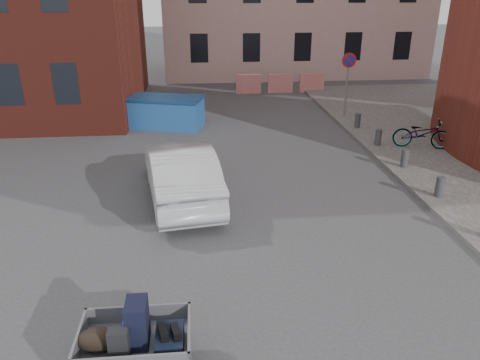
{
  "coord_description": "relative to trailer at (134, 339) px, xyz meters",
  "views": [
    {
      "loc": [
        -0.34,
        -9.53,
        5.3
      ],
      "look_at": [
        0.64,
        0.49,
        1.1
      ],
      "focal_mm": 35.0,
      "sensor_mm": 36.0,
      "label": 1
    }
  ],
  "objects": [
    {
      "name": "no_parking_sign",
      "position": [
        7.34,
        13.58,
        1.41
      ],
      "size": [
        0.6,
        0.09,
        2.65
      ],
      "color": "gray",
      "rests_on": "sidewalk"
    },
    {
      "name": "barriers",
      "position": [
        5.54,
        19.1,
        -0.11
      ],
      "size": [
        4.7,
        0.18,
        1.0
      ],
      "color": "red",
      "rests_on": "ground"
    },
    {
      "name": "ground",
      "position": [
        1.34,
        4.1,
        -0.61
      ],
      "size": [
        120.0,
        120.0,
        0.0
      ],
      "primitive_type": "plane",
      "color": "#38383A",
      "rests_on": "ground"
    },
    {
      "name": "silver_car",
      "position": [
        0.55,
        6.1,
        0.16
      ],
      "size": [
        2.31,
        4.83,
        1.53
      ],
      "primitive_type": "imported",
      "rotation": [
        0.0,
        0.0,
        3.29
      ],
      "color": "#A8ABB0",
      "rests_on": "ground"
    },
    {
      "name": "bollards",
      "position": [
        7.34,
        7.5,
        -0.21
      ],
      "size": [
        0.22,
        9.02,
        0.55
      ],
      "color": "#3A3A3D",
      "rests_on": "sidewalk"
    },
    {
      "name": "dumpster",
      "position": [
        -0.17,
        13.11,
        0.0
      ],
      "size": [
        3.2,
        2.24,
        1.21
      ],
      "rotation": [
        0.0,
        0.0,
        -0.28
      ],
      "color": "#1F5296",
      "rests_on": "ground"
    },
    {
      "name": "trailer",
      "position": [
        0.0,
        0.0,
        0.0
      ],
      "size": [
        1.6,
        1.8,
        1.2
      ],
      "rotation": [
        0.0,
        0.0,
        -0.0
      ],
      "color": "black",
      "rests_on": "ground"
    },
    {
      "name": "bicycle",
      "position": [
        8.69,
        9.25,
        0.01
      ],
      "size": [
        2.02,
        1.21,
        1.0
      ],
      "primitive_type": "imported",
      "rotation": [
        0.0,
        0.0,
        1.26
      ],
      "color": "black",
      "rests_on": "sidewalk"
    }
  ]
}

